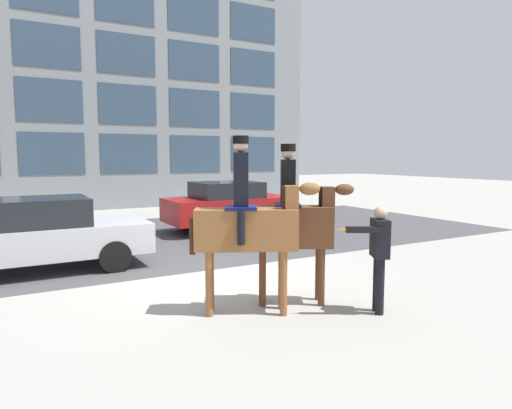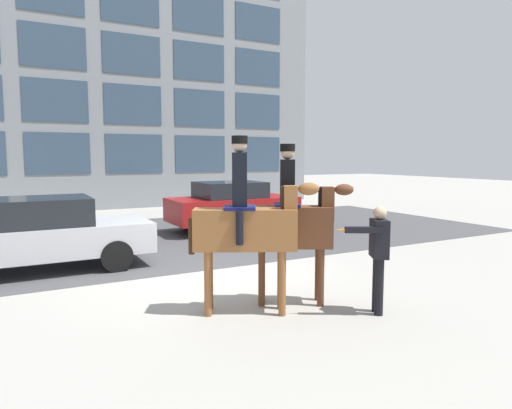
% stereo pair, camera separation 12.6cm
% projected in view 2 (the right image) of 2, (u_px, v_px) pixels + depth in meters
% --- Properties ---
extents(ground_plane, '(80.00, 80.00, 0.00)m').
position_uv_depth(ground_plane, '(212.00, 277.00, 9.12)').
color(ground_plane, '#9E9B93').
extents(road_surface, '(21.98, 8.50, 0.01)m').
position_uv_depth(road_surface, '(149.00, 239.00, 13.27)').
color(road_surface, '#444447').
rests_on(road_surface, ground_plane).
extents(office_building_facade, '(21.98, 0.33, 17.58)m').
position_uv_depth(office_building_facade, '(92.00, 6.00, 19.56)').
color(office_building_facade, gray).
rests_on(office_building_facade, ground_plane).
extents(mounted_horse_lead, '(1.83, 1.15, 2.70)m').
position_uv_depth(mounted_horse_lead, '(247.00, 224.00, 6.90)').
color(mounted_horse_lead, brown).
rests_on(mounted_horse_lead, ground_plane).
extents(mounted_horse_companion, '(1.60, 1.07, 2.59)m').
position_uv_depth(mounted_horse_companion, '(293.00, 222.00, 7.35)').
color(mounted_horse_companion, '#59331E').
rests_on(mounted_horse_companion, ground_plane).
extents(pedestrian_bystander, '(0.91, 0.46, 1.65)m').
position_uv_depth(pedestrian_bystander, '(378.00, 251.00, 6.89)').
color(pedestrian_bystander, black).
rests_on(pedestrian_bystander, ground_plane).
extents(street_car_near_lane, '(4.47, 1.87, 1.54)m').
position_uv_depth(street_car_near_lane, '(38.00, 233.00, 9.50)').
color(street_car_near_lane, '#B7B7BC').
rests_on(street_car_near_lane, ground_plane).
extents(street_car_far_lane, '(4.05, 1.97, 1.58)m').
position_uv_depth(street_car_far_lane, '(232.00, 205.00, 14.69)').
color(street_car_far_lane, maroon).
rests_on(street_car_far_lane, ground_plane).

